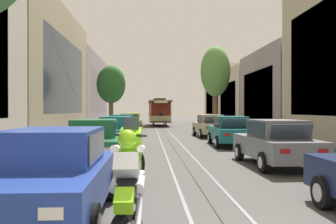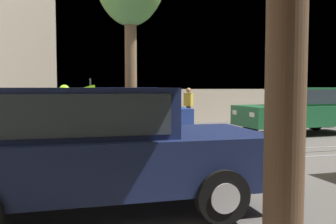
{
  "view_description": "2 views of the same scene",
  "coord_description": "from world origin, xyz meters",
  "px_view_note": "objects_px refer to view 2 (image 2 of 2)",
  "views": [
    {
      "loc": [
        -1.25,
        -3.51,
        1.92
      ],
      "look_at": [
        0.33,
        25.87,
        1.74
      ],
      "focal_mm": 37.97,
      "sensor_mm": 36.0,
      "label": 1
    },
    {
      "loc": [
        7.83,
        1.47,
        1.58
      ],
      "look_at": [
        -2.65,
        4.25,
        0.87
      ],
      "focal_mm": 39.86,
      "sensor_mm": 36.0,
      "label": 2
    }
  ],
  "objects_px": {
    "parked_car_green_second_left": "(301,111)",
    "motorcycle_with_rider": "(73,114)",
    "fire_hydrant": "(333,117)",
    "parked_car_blue_near_left": "(115,115)",
    "parked_car_navy_near_right": "(96,148)",
    "pedestrian_on_right_pavement": "(188,104)"
  },
  "relations": [
    {
      "from": "fire_hydrant",
      "to": "parked_car_blue_near_left",
      "type": "bearing_deg",
      "value": -78.76
    },
    {
      "from": "parked_car_blue_near_left",
      "to": "parked_car_navy_near_right",
      "type": "xyz_separation_m",
      "value": [
        5.91,
        -0.93,
        0.0
      ]
    },
    {
      "from": "motorcycle_with_rider",
      "to": "pedestrian_on_right_pavement",
      "type": "relative_size",
      "value": 1.19
    },
    {
      "from": "parked_car_green_second_left",
      "to": "parked_car_navy_near_right",
      "type": "relative_size",
      "value": 1.01
    },
    {
      "from": "motorcycle_with_rider",
      "to": "pedestrian_on_right_pavement",
      "type": "bearing_deg",
      "value": 140.57
    },
    {
      "from": "motorcycle_with_rider",
      "to": "parked_car_blue_near_left",
      "type": "bearing_deg",
      "value": 139.6
    },
    {
      "from": "fire_hydrant",
      "to": "motorcycle_with_rider",
      "type": "bearing_deg",
      "value": -72.58
    },
    {
      "from": "parked_car_blue_near_left",
      "to": "parked_car_green_second_left",
      "type": "distance_m",
      "value": 6.33
    },
    {
      "from": "parked_car_green_second_left",
      "to": "motorcycle_with_rider",
      "type": "relative_size",
      "value": 2.38
    },
    {
      "from": "parked_car_green_second_left",
      "to": "motorcycle_with_rider",
      "type": "height_order",
      "value": "motorcycle_with_rider"
    },
    {
      "from": "parked_car_blue_near_left",
      "to": "parked_car_navy_near_right",
      "type": "bearing_deg",
      "value": -8.97
    },
    {
      "from": "parked_car_blue_near_left",
      "to": "parked_car_navy_near_right",
      "type": "distance_m",
      "value": 5.98
    },
    {
      "from": "parked_car_green_second_left",
      "to": "fire_hydrant",
      "type": "bearing_deg",
      "value": 121.24
    },
    {
      "from": "motorcycle_with_rider",
      "to": "fire_hydrant",
      "type": "relative_size",
      "value": 2.21
    },
    {
      "from": "parked_car_navy_near_right",
      "to": "pedestrian_on_right_pavement",
      "type": "xyz_separation_m",
      "value": [
        -10.49,
        4.66,
        0.08
      ]
    },
    {
      "from": "parked_car_green_second_left",
      "to": "pedestrian_on_right_pavement",
      "type": "distance_m",
      "value": 5.06
    },
    {
      "from": "parked_car_green_second_left",
      "to": "motorcycle_with_rider",
      "type": "xyz_separation_m",
      "value": [
        1.63,
        -7.5,
        0.15
      ]
    },
    {
      "from": "parked_car_navy_near_right",
      "to": "pedestrian_on_right_pavement",
      "type": "distance_m",
      "value": 11.48
    },
    {
      "from": "parked_car_navy_near_right",
      "to": "motorcycle_with_rider",
      "type": "bearing_deg",
      "value": -176.91
    },
    {
      "from": "parked_car_blue_near_left",
      "to": "parked_car_green_second_left",
      "type": "xyz_separation_m",
      "value": [
        -0.24,
        6.32,
        0.0
      ]
    },
    {
      "from": "parked_car_green_second_left",
      "to": "parked_car_navy_near_right",
      "type": "bearing_deg",
      "value": -49.71
    },
    {
      "from": "parked_car_blue_near_left",
      "to": "parked_car_green_second_left",
      "type": "height_order",
      "value": "same"
    }
  ]
}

